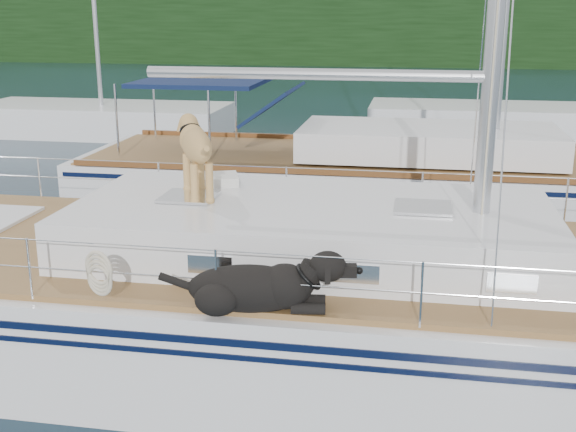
# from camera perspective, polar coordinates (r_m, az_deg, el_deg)

# --- Properties ---
(ground) EXTENTS (120.00, 120.00, 0.00)m
(ground) POSITION_cam_1_polar(r_m,az_deg,el_deg) (8.69, -3.54, -10.40)
(ground) COLOR black
(ground) RESTS_ON ground
(tree_line) EXTENTS (90.00, 3.00, 6.00)m
(tree_line) POSITION_cam_1_polar(r_m,az_deg,el_deg) (52.59, 8.40, 14.92)
(tree_line) COLOR black
(tree_line) RESTS_ON ground
(shore_bank) EXTENTS (92.00, 1.00, 1.20)m
(shore_bank) POSITION_cam_1_polar(r_m,az_deg,el_deg) (53.88, 8.34, 12.39)
(shore_bank) COLOR #595147
(shore_bank) RESTS_ON ground
(main_sailboat) EXTENTS (12.00, 3.89, 14.01)m
(main_sailboat) POSITION_cam_1_polar(r_m,az_deg,el_deg) (8.38, -3.03, -6.32)
(main_sailboat) COLOR silver
(main_sailboat) RESTS_ON ground
(neighbor_sailboat) EXTENTS (11.00, 3.50, 13.30)m
(neighbor_sailboat) POSITION_cam_1_polar(r_m,az_deg,el_deg) (14.15, 6.46, 2.71)
(neighbor_sailboat) COLOR silver
(neighbor_sailboat) RESTS_ON ground
(bg_boat_west) EXTENTS (8.00, 3.00, 11.65)m
(bg_boat_west) POSITION_cam_1_polar(r_m,az_deg,el_deg) (23.95, -14.45, 7.33)
(bg_boat_west) COLOR silver
(bg_boat_west) RESTS_ON ground
(bg_boat_center) EXTENTS (7.20, 3.00, 11.65)m
(bg_boat_center) POSITION_cam_1_polar(r_m,az_deg,el_deg) (23.89, 15.26, 7.26)
(bg_boat_center) COLOR silver
(bg_boat_center) RESTS_ON ground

